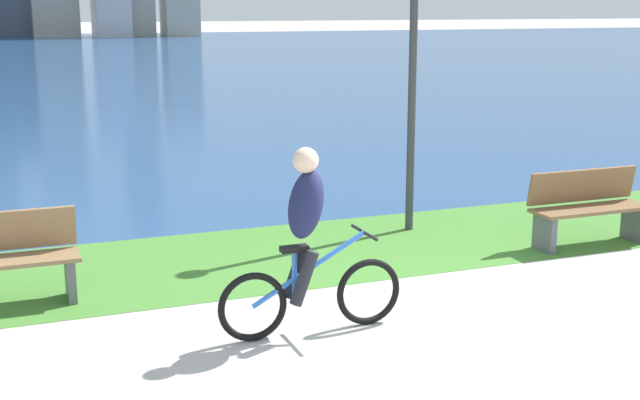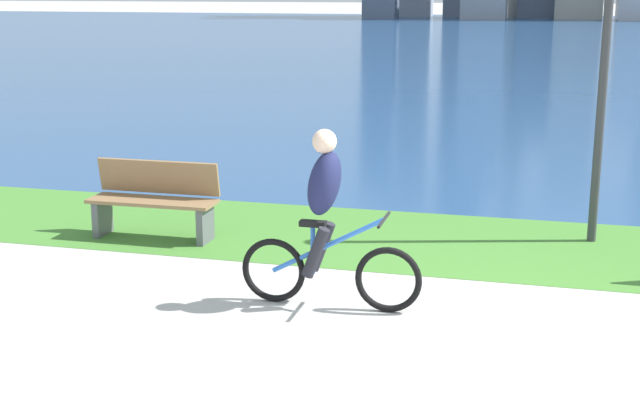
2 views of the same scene
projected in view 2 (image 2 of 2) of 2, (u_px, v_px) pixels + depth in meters
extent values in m
plane|color=#B2AFA8|center=(461.00, 366.00, 6.87)|extent=(300.00, 300.00, 0.00)
cube|color=#478433|center=(491.00, 245.00, 10.06)|extent=(120.00, 2.57, 0.01)
cube|color=navy|center=(543.00, 38.00, 49.55)|extent=(300.00, 81.41, 0.00)
torus|color=black|center=(388.00, 280.00, 7.95)|extent=(0.61, 0.06, 0.61)
torus|color=black|center=(274.00, 270.00, 8.22)|extent=(0.61, 0.06, 0.61)
cylinder|color=blue|center=(327.00, 246.00, 8.02)|extent=(1.05, 0.04, 0.59)
cylinder|color=blue|center=(313.00, 250.00, 8.07)|extent=(0.04, 0.04, 0.46)
cube|color=black|center=(313.00, 224.00, 8.01)|extent=(0.24, 0.10, 0.05)
cylinder|color=black|center=(384.00, 220.00, 7.83)|extent=(0.03, 0.52, 0.03)
ellipsoid|color=#1E234C|center=(324.00, 183.00, 7.89)|extent=(0.40, 0.36, 0.65)
sphere|color=beige|center=(324.00, 141.00, 7.81)|extent=(0.22, 0.22, 0.22)
cylinder|color=#26262D|center=(321.00, 246.00, 8.15)|extent=(0.27, 0.11, 0.49)
cylinder|color=#26262D|center=(316.00, 252.00, 7.96)|extent=(0.27, 0.11, 0.49)
cube|color=olive|center=(152.00, 201.00, 10.24)|extent=(1.50, 0.45, 0.04)
cube|color=olive|center=(158.00, 177.00, 10.36)|extent=(1.50, 0.11, 0.40)
cube|color=#595960|center=(205.00, 224.00, 10.13)|extent=(0.08, 0.37, 0.45)
cube|color=#595960|center=(102.00, 216.00, 10.45)|extent=(0.08, 0.37, 0.45)
cylinder|color=#38383D|center=(602.00, 97.00, 9.85)|extent=(0.10, 0.10, 3.34)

